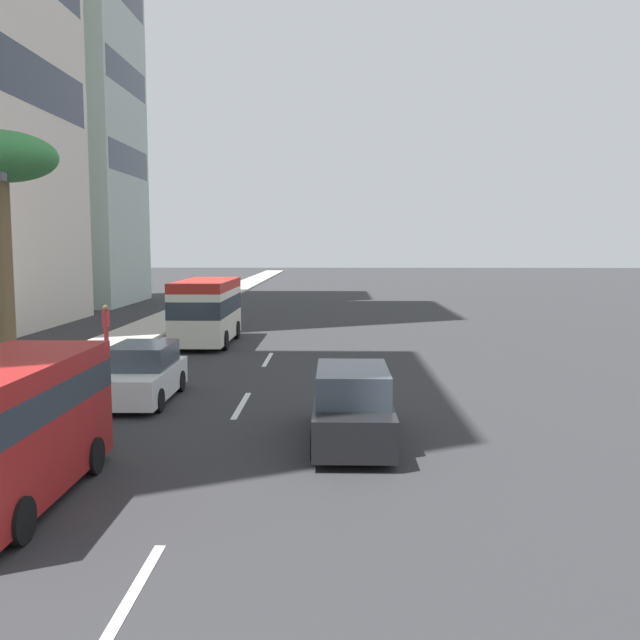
{
  "coord_description": "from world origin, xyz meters",
  "views": [
    {
      "loc": [
        -2.86,
        -2.56,
        4.45
      ],
      "look_at": [
        19.14,
        -2.12,
        2.07
      ],
      "focal_mm": 39.37,
      "sensor_mm": 36.0,
      "label": 1
    }
  ],
  "objects_px": {
    "car_second": "(352,407)",
    "pedestrian_mid_block": "(106,324)",
    "pedestrian_near_lamp": "(6,351)",
    "palm_tree": "(0,167)",
    "minibus_lead": "(207,309)",
    "van_third": "(1,423)",
    "car_fourth": "(142,374)"
  },
  "relations": [
    {
      "from": "van_third",
      "to": "pedestrian_mid_block",
      "type": "distance_m",
      "value": 17.48
    },
    {
      "from": "car_second",
      "to": "van_third",
      "type": "height_order",
      "value": "van_third"
    },
    {
      "from": "car_fourth",
      "to": "minibus_lead",
      "type": "bearing_deg",
      "value": -178.95
    },
    {
      "from": "palm_tree",
      "to": "minibus_lead",
      "type": "bearing_deg",
      "value": -23.58
    },
    {
      "from": "car_fourth",
      "to": "pedestrian_mid_block",
      "type": "relative_size",
      "value": 2.35
    },
    {
      "from": "minibus_lead",
      "to": "palm_tree",
      "type": "bearing_deg",
      "value": -23.58
    },
    {
      "from": "minibus_lead",
      "to": "car_fourth",
      "type": "xyz_separation_m",
      "value": [
        -11.43,
        -0.21,
        -0.81
      ]
    },
    {
      "from": "minibus_lead",
      "to": "pedestrian_mid_block",
      "type": "distance_m",
      "value": 4.48
    },
    {
      "from": "minibus_lead",
      "to": "van_third",
      "type": "height_order",
      "value": "minibus_lead"
    },
    {
      "from": "car_second",
      "to": "pedestrian_near_lamp",
      "type": "bearing_deg",
      "value": 61.28
    },
    {
      "from": "pedestrian_near_lamp",
      "to": "pedestrian_mid_block",
      "type": "distance_m",
      "value": 7.34
    },
    {
      "from": "car_second",
      "to": "van_third",
      "type": "xyz_separation_m",
      "value": [
        -3.95,
        6.07,
        0.61
      ]
    },
    {
      "from": "minibus_lead",
      "to": "palm_tree",
      "type": "distance_m",
      "value": 11.98
    },
    {
      "from": "car_fourth",
      "to": "palm_tree",
      "type": "xyz_separation_m",
      "value": [
        1.53,
        4.53,
        6.0
      ]
    },
    {
      "from": "car_second",
      "to": "car_fourth",
      "type": "relative_size",
      "value": 1.1
    },
    {
      "from": "pedestrian_mid_block",
      "to": "car_fourth",
      "type": "bearing_deg",
      "value": -155.11
    },
    {
      "from": "pedestrian_mid_block",
      "to": "palm_tree",
      "type": "relative_size",
      "value": 0.24
    },
    {
      "from": "minibus_lead",
      "to": "car_second",
      "type": "height_order",
      "value": "minibus_lead"
    },
    {
      "from": "minibus_lead",
      "to": "palm_tree",
      "type": "height_order",
      "value": "palm_tree"
    },
    {
      "from": "minibus_lead",
      "to": "car_fourth",
      "type": "relative_size",
      "value": 1.47
    },
    {
      "from": "car_fourth",
      "to": "car_second",
      "type": "bearing_deg",
      "value": 55.35
    },
    {
      "from": "palm_tree",
      "to": "car_fourth",
      "type": "bearing_deg",
      "value": -108.69
    },
    {
      "from": "car_fourth",
      "to": "palm_tree",
      "type": "height_order",
      "value": "palm_tree"
    },
    {
      "from": "pedestrian_mid_block",
      "to": "minibus_lead",
      "type": "bearing_deg",
      "value": -56.41
    },
    {
      "from": "pedestrian_mid_block",
      "to": "palm_tree",
      "type": "height_order",
      "value": "palm_tree"
    },
    {
      "from": "car_second",
      "to": "pedestrian_near_lamp",
      "type": "height_order",
      "value": "pedestrian_near_lamp"
    },
    {
      "from": "pedestrian_mid_block",
      "to": "palm_tree",
      "type": "bearing_deg",
      "value": 176.93
    },
    {
      "from": "van_third",
      "to": "car_fourth",
      "type": "height_order",
      "value": "van_third"
    },
    {
      "from": "minibus_lead",
      "to": "pedestrian_near_lamp",
      "type": "distance_m",
      "value": 10.7
    },
    {
      "from": "pedestrian_near_lamp",
      "to": "palm_tree",
      "type": "xyz_separation_m",
      "value": [
        -0.21,
        -0.18,
        5.61
      ]
    },
    {
      "from": "van_third",
      "to": "pedestrian_mid_block",
      "type": "xyz_separation_m",
      "value": [
        17.06,
        3.78,
        -0.26
      ]
    },
    {
      "from": "car_second",
      "to": "pedestrian_mid_block",
      "type": "xyz_separation_m",
      "value": [
        13.11,
        9.86,
        0.35
      ]
    }
  ]
}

